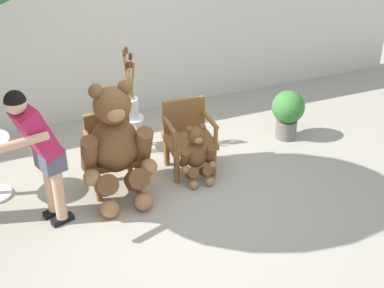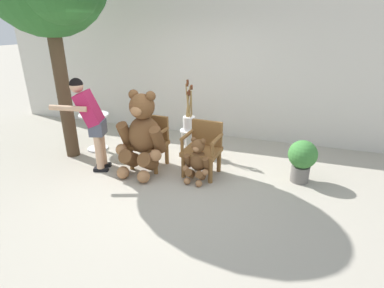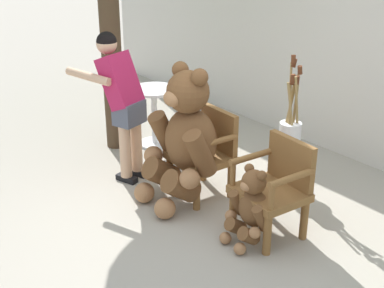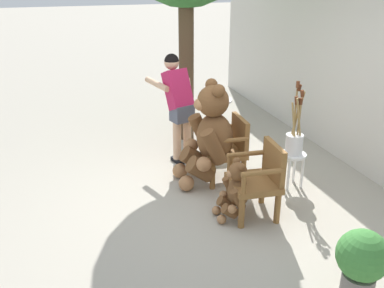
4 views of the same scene
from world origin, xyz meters
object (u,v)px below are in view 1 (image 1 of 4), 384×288
person_visitor (39,146)px  potted_plant (288,111)px  wooden_chair_right (188,135)px  teddy_bear_large (116,144)px  white_stool (131,125)px  wooden_chair_left (112,150)px  brush_bucket (130,102)px  teddy_bear_small (197,154)px

person_visitor → potted_plant: 3.40m
wooden_chair_right → teddy_bear_large: (-0.95, -0.25, 0.21)m
wooden_chair_right → white_stool: size_ratio=1.87×
wooden_chair_left → white_stool: bearing=58.1°
wooden_chair_left → wooden_chair_right: 0.94m
wooden_chair_left → person_visitor: bearing=-151.8°
person_visitor → white_stool: person_visitor is taller
wooden_chair_left → white_stool: 0.86m
wooden_chair_left → potted_plant: 2.48m
brush_bucket → potted_plant: brush_bucket is taller
wooden_chair_left → person_visitor: (-0.82, -0.44, 0.46)m
teddy_bear_small → potted_plant: teddy_bear_small is taller
person_visitor → brush_bucket: 1.74m
potted_plant → brush_bucket: bearing=165.7°
teddy_bear_small → wooden_chair_right: bearing=88.4°
wooden_chair_right → potted_plant: bearing=7.7°
wooden_chair_right → wooden_chair_left: bearing=180.0°
white_stool → brush_bucket: brush_bucket is taller
wooden_chair_left → teddy_bear_large: teddy_bear_large is taller
teddy_bear_large → person_visitor: bearing=-167.1°
teddy_bear_large → person_visitor: size_ratio=0.88×
teddy_bear_small → white_stool: (-0.49, 1.00, 0.01)m
person_visitor → wooden_chair_left: bearing=28.2°
wooden_chair_right → teddy_bear_small: 0.30m
teddy_bear_large → teddy_bear_small: bearing=-1.5°
wooden_chair_left → teddy_bear_large: 0.33m
teddy_bear_small → person_visitor: size_ratio=0.46×
potted_plant → wooden_chair_left: bearing=-175.2°
wooden_chair_left → wooden_chair_right: (0.94, -0.00, 0.00)m
teddy_bear_small → white_stool: teddy_bear_small is taller
teddy_bear_small → brush_bucket: bearing=115.9°
person_visitor → white_stool: bearing=42.5°
wooden_chair_left → teddy_bear_small: (0.94, -0.28, -0.11)m
person_visitor → white_stool: (1.27, 1.16, -0.56)m
teddy_bear_large → teddy_bear_small: 1.00m
wooden_chair_right → brush_bucket: brush_bucket is taller
teddy_bear_small → teddy_bear_large: bearing=178.5°
teddy_bear_large → teddy_bear_small: (0.94, -0.02, -0.32)m
teddy_bear_large → potted_plant: size_ratio=2.01×
wooden_chair_left → white_stool: (0.45, 0.72, -0.11)m
wooden_chair_left → teddy_bear_small: wooden_chair_left is taller
wooden_chair_right → teddy_bear_small: bearing=-91.6°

